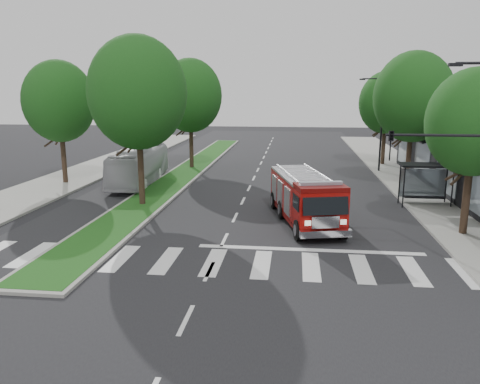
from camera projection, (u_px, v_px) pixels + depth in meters
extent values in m
plane|color=black|center=(224.00, 240.00, 22.28)|extent=(140.00, 140.00, 0.00)
cube|color=gray|center=(436.00, 198.00, 30.54)|extent=(5.00, 80.00, 0.15)
cube|color=gray|center=(46.00, 188.00, 33.62)|extent=(5.00, 80.00, 0.15)
cube|color=gray|center=(187.00, 172.00, 40.41)|extent=(3.00, 50.00, 0.14)
cube|color=#184E16|center=(187.00, 171.00, 40.40)|extent=(2.60, 49.50, 0.02)
cylinder|color=black|center=(404.00, 188.00, 28.07)|extent=(0.08, 0.08, 2.50)
cylinder|color=black|center=(452.00, 189.00, 27.76)|extent=(0.08, 0.08, 2.50)
cylinder|color=black|center=(399.00, 184.00, 29.24)|extent=(0.08, 0.08, 2.50)
cylinder|color=black|center=(446.00, 185.00, 28.92)|extent=(0.08, 0.08, 2.50)
cube|color=black|center=(427.00, 165.00, 28.22)|extent=(3.20, 1.60, 0.12)
cube|color=#8C99A5|center=(422.00, 183.00, 29.17)|extent=(2.80, 0.04, 1.80)
cube|color=black|center=(424.00, 197.00, 28.65)|extent=(2.40, 0.40, 0.08)
cylinder|color=black|center=(466.00, 199.00, 22.51)|extent=(0.36, 0.36, 3.74)
ellipsoid|color=#103B11|center=(474.00, 122.00, 21.73)|extent=(4.40, 4.40, 5.06)
cylinder|color=black|center=(409.00, 157.00, 34.08)|extent=(0.36, 0.36, 4.40)
ellipsoid|color=#103B11|center=(413.00, 97.00, 33.16)|extent=(5.60, 5.60, 6.44)
cylinder|color=black|center=(383.00, 144.00, 43.83)|extent=(0.36, 0.36, 3.96)
ellipsoid|color=#103B11|center=(386.00, 102.00, 43.00)|extent=(5.00, 5.00, 5.75)
cylinder|color=black|center=(141.00, 169.00, 28.29)|extent=(0.36, 0.36, 4.62)
ellipsoid|color=#103B11|center=(137.00, 93.00, 27.32)|extent=(5.80, 5.80, 6.67)
cylinder|color=black|center=(191.00, 144.00, 41.90)|extent=(0.36, 0.36, 4.40)
ellipsoid|color=#103B11|center=(190.00, 96.00, 40.98)|extent=(5.60, 5.60, 6.44)
cylinder|color=black|center=(64.00, 157.00, 35.07)|extent=(0.36, 0.36, 4.18)
ellipsoid|color=#103B11|center=(59.00, 101.00, 34.20)|extent=(5.20, 5.20, 5.98)
cube|color=black|center=(455.00, 65.00, 16.21)|extent=(0.45, 0.20, 0.12)
cylinder|color=black|center=(443.00, 135.00, 16.76)|extent=(4.00, 0.10, 0.10)
imported|color=black|center=(391.00, 146.00, 17.05)|extent=(0.18, 0.22, 1.10)
cylinder|color=black|center=(381.00, 126.00, 39.63)|extent=(0.16, 0.16, 8.00)
cylinder|color=black|center=(373.00, 79.00, 38.90)|extent=(1.80, 0.10, 0.10)
cube|color=black|center=(362.00, 79.00, 39.01)|extent=(0.45, 0.20, 0.12)
cube|color=#580604|center=(304.00, 213.00, 25.25)|extent=(4.05, 8.13, 0.23)
cube|color=maroon|center=(301.00, 193.00, 25.76)|extent=(3.62, 6.32, 1.86)
cube|color=maroon|center=(320.00, 209.00, 22.24)|extent=(2.64, 2.16, 1.95)
cube|color=#B2B2B7|center=(302.00, 175.00, 25.55)|extent=(3.62, 6.32, 0.11)
cylinder|color=#B2B2B7|center=(287.00, 172.00, 25.42)|extent=(1.37, 5.44, 0.09)
cylinder|color=#B2B2B7|center=(317.00, 172.00, 25.60)|extent=(1.37, 5.44, 0.09)
cube|color=silver|center=(326.00, 234.00, 21.40)|extent=(2.42, 0.87, 0.33)
cube|color=#8C99A5|center=(321.00, 183.00, 21.97)|extent=(2.06, 0.79, 0.17)
cylinder|color=black|center=(299.00, 230.00, 22.05)|extent=(0.55, 1.07, 1.02)
cylinder|color=black|center=(343.00, 229.00, 22.29)|extent=(0.55, 1.07, 1.02)
cylinder|color=black|center=(282.00, 210.00, 25.84)|extent=(0.55, 1.07, 1.02)
cylinder|color=black|center=(320.00, 209.00, 26.08)|extent=(0.55, 1.07, 1.02)
cylinder|color=black|center=(275.00, 200.00, 28.00)|extent=(0.55, 1.07, 1.02)
cylinder|color=black|center=(309.00, 199.00, 28.24)|extent=(0.55, 1.07, 1.02)
imported|color=silver|center=(139.00, 165.00, 35.57)|extent=(2.86, 9.94, 2.74)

